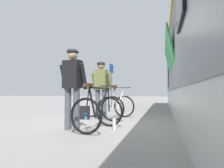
{
  "coord_description": "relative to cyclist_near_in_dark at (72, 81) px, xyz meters",
  "views": [
    {
      "loc": [
        1.31,
        -4.9,
        0.8
      ],
      "look_at": [
        -0.09,
        0.59,
        1.05
      ],
      "focal_mm": 32.01,
      "sensor_mm": 36.0,
      "label": 1
    }
  ],
  "objects": [
    {
      "name": "cyclist_near_in_dark",
      "position": [
        0.0,
        0.0,
        0.0
      ],
      "size": [
        0.65,
        0.38,
        1.76
      ],
      "color": "#4C515B",
      "rests_on": "ground"
    },
    {
      "name": "cyclist_far_in_olive",
      "position": [
        0.06,
        1.87,
        0.0
      ],
      "size": [
        0.64,
        0.36,
        1.76
      ],
      "color": "#4C515B",
      "rests_on": "ground"
    },
    {
      "name": "backpack_on_platform",
      "position": [
        -0.41,
        1.74,
        -0.85
      ],
      "size": [
        0.31,
        0.23,
        0.4
      ],
      "primitive_type": "cube",
      "rotation": [
        0.0,
        0.0,
        0.19
      ],
      "color": "black",
      "rests_on": "ground"
    },
    {
      "name": "bicycle_far_silver",
      "position": [
        0.59,
        1.98,
        -0.65
      ],
      "size": [
        0.84,
        1.15,
        0.99
      ],
      "color": "black",
      "rests_on": "ground"
    },
    {
      "name": "ground_plane",
      "position": [
        0.59,
        0.94,
        -1.05
      ],
      "size": [
        80.0,
        80.0,
        0.0
      ],
      "primitive_type": "plane",
      "color": "gray"
    },
    {
      "name": "bicycle_near_black",
      "position": [
        0.55,
        0.14,
        -0.65
      ],
      "size": [
        0.9,
        1.19,
        0.99
      ],
      "color": "black",
      "rests_on": "ground"
    },
    {
      "name": "water_bottle_near_the_bikes",
      "position": [
        0.87,
        0.26,
        -0.93
      ],
      "size": [
        0.07,
        0.07,
        0.24
      ],
      "primitive_type": "cylinder",
      "color": "silver",
      "rests_on": "ground"
    },
    {
      "name": "water_bottle_by_the_backpack",
      "position": [
        -0.32,
        1.6,
        -0.95
      ],
      "size": [
        0.07,
        0.07,
        0.22
      ],
      "primitive_type": "cylinder",
      "color": "#338CCC",
      "rests_on": "ground"
    },
    {
      "name": "platform_sign_post",
      "position": [
        -0.86,
        6.7,
        0.57
      ],
      "size": [
        0.08,
        0.7,
        2.4
      ],
      "color": "#595B60",
      "rests_on": "ground"
    }
  ]
}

